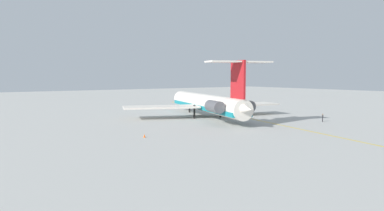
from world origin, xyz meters
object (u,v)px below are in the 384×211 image
object	(u,v)px
ground_crew_portside	(323,117)
safety_cone_nose	(239,106)
main_jetliner	(208,103)
ground_crew_near_tail	(233,104)
safety_cone_wingtip	(144,136)
ground_crew_near_nose	(253,105)

from	to	relation	value
ground_crew_portside	safety_cone_nose	distance (m)	40.09
main_jetliner	ground_crew_portside	xyz separation A→B (m)	(-20.09, -16.29, -2.44)
safety_cone_nose	ground_crew_near_tail	bearing A→B (deg)	118.09
safety_cone_nose	safety_cone_wingtip	bearing A→B (deg)	123.54
ground_crew_near_nose	ground_crew_near_tail	world-z (taller)	ground_crew_near_tail
ground_crew_near_nose	ground_crew_portside	xyz separation A→B (m)	(-31.93, 10.16, 0.06)
safety_cone_wingtip	ground_crew_portside	bearing A→B (deg)	-96.33
ground_crew_near_tail	safety_cone_wingtip	distance (m)	56.74
ground_crew_near_nose	ground_crew_portside	distance (m)	33.51
ground_crew_near_nose	safety_cone_wingtip	bearing A→B (deg)	57.84
main_jetliner	ground_crew_near_nose	distance (m)	29.09
ground_crew_near_nose	ground_crew_near_tail	xyz separation A→B (m)	(4.36, 4.10, 0.06)
main_jetliner	safety_cone_nose	bearing A→B (deg)	-40.05
main_jetliner	safety_cone_nose	world-z (taller)	main_jetliner
safety_cone_nose	safety_cone_wingtip	size ratio (longest dim) A/B	1.00
ground_crew_portside	main_jetliner	bearing A→B (deg)	151.78
main_jetliner	ground_crew_near_nose	size ratio (longest dim) A/B	26.48
ground_crew_portside	safety_cone_wingtip	world-z (taller)	ground_crew_portside
ground_crew_near_tail	safety_cone_wingtip	size ratio (longest dim) A/B	3.20
main_jetliner	safety_cone_wingtip	world-z (taller)	main_jetliner
ground_crew_near_nose	safety_cone_nose	world-z (taller)	ground_crew_near_nose
main_jetliner	safety_cone_nose	distance (m)	32.80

